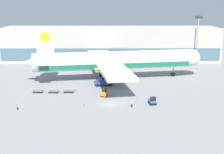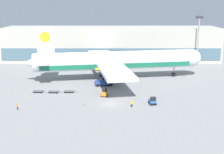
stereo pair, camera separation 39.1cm
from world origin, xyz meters
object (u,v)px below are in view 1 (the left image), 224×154
at_px(ground_crew_far, 17,106).
at_px(scissor_lift_loader, 103,79).
at_px(light_mast, 198,36).
at_px(traffic_cone_near, 84,104).
at_px(baggage_tug_foreground, 104,93).
at_px(baggage_dolly_third, 69,91).
at_px(baggage_tug_mid, 152,101).
at_px(ground_crew_near, 132,103).
at_px(baggage_dolly_lead, 38,91).
at_px(airplane_main, 113,61).
at_px(baggage_dolly_second, 53,91).

bearing_deg(ground_crew_far, scissor_lift_loader, -66.57).
distance_m(light_mast, scissor_lift_loader, 48.67).
xyz_separation_m(light_mast, traffic_cone_near, (-40.40, -49.92, -11.01)).
bearing_deg(baggage_tug_foreground, baggage_dolly_third, 78.28).
xyz_separation_m(baggage_tug_foreground, baggage_dolly_third, (-9.78, 3.32, -0.49)).
bearing_deg(scissor_lift_loader, baggage_tug_mid, -65.73).
relative_size(scissor_lift_loader, traffic_cone_near, 8.61).
relative_size(scissor_lift_loader, ground_crew_near, 3.27).
xyz_separation_m(scissor_lift_loader, baggage_dolly_third, (-9.33, -7.86, -1.57)).
relative_size(ground_crew_far, traffic_cone_near, 2.68).
height_order(baggage_tug_mid, baggage_dolly_lead, baggage_tug_mid).
height_order(airplane_main, traffic_cone_near, airplane_main).
bearing_deg(scissor_lift_loader, baggage_dolly_lead, -166.20).
height_order(light_mast, traffic_cone_near, light_mast).
height_order(scissor_lift_loader, baggage_dolly_third, scissor_lift_loader).
height_order(scissor_lift_loader, ground_crew_far, scissor_lift_loader).
bearing_deg(ground_crew_near, airplane_main, -59.03).
xyz_separation_m(scissor_lift_loader, traffic_cone_near, (-4.27, -18.68, -1.63)).
height_order(baggage_dolly_lead, baggage_dolly_second, same).
height_order(baggage_dolly_lead, traffic_cone_near, traffic_cone_near).
relative_size(baggage_tug_mid, ground_crew_near, 1.52).
relative_size(airplane_main, ground_crew_far, 32.81).
distance_m(baggage_dolly_third, traffic_cone_near, 11.95).
relative_size(airplane_main, baggage_tug_mid, 21.99).
distance_m(baggage_tug_mid, baggage_dolly_third, 23.98).
distance_m(baggage_dolly_lead, baggage_dolly_second, 4.32).
bearing_deg(baggage_dolly_second, baggage_dolly_lead, 179.05).
relative_size(scissor_lift_loader, ground_crew_far, 3.21).
relative_size(scissor_lift_loader, baggage_tug_foreground, 2.17).
xyz_separation_m(scissor_lift_loader, ground_crew_far, (-19.38, -22.11, -0.92)).
distance_m(baggage_tug_mid, ground_crew_far, 31.95).
relative_size(airplane_main, baggage_dolly_third, 15.46).
height_order(scissor_lift_loader, baggage_dolly_second, scissor_lift_loader).
bearing_deg(baggage_tug_mid, baggage_dolly_third, -123.56).
relative_size(ground_crew_near, ground_crew_far, 0.98).
bearing_deg(baggage_dolly_second, ground_crew_near, -27.62).
relative_size(baggage_dolly_third, traffic_cone_near, 5.70).
xyz_separation_m(airplane_main, baggage_dolly_lead, (-20.81, -15.83, -5.45)).
distance_m(ground_crew_far, traffic_cone_near, 15.51).
distance_m(baggage_dolly_second, ground_crew_near, 24.02).
bearing_deg(baggage_tug_foreground, light_mast, -33.06).
height_order(baggage_tug_mid, ground_crew_near, baggage_tug_mid).
bearing_deg(airplane_main, baggage_dolly_lead, -152.64).
relative_size(baggage_dolly_second, traffic_cone_near, 5.70).
height_order(light_mast, baggage_dolly_second, light_mast).
distance_m(light_mast, traffic_cone_near, 65.15).
height_order(airplane_main, scissor_lift_loader, airplane_main).
relative_size(light_mast, ground_crew_far, 10.88).
distance_m(light_mast, ground_crew_near, 59.93).
bearing_deg(light_mast, ground_crew_far, -136.14).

